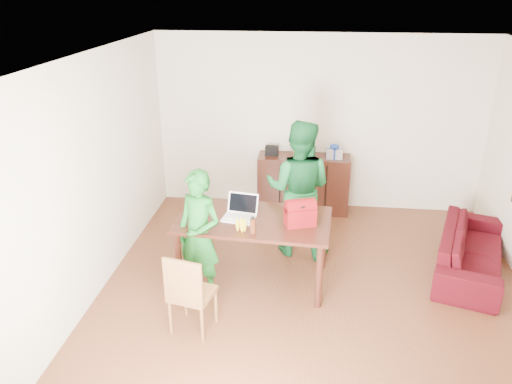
# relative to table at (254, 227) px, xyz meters

# --- Properties ---
(room) EXTENTS (5.20, 5.70, 2.90)m
(room) POSITION_rel_table_xyz_m (0.73, -0.29, 0.59)
(room) COLOR #452011
(room) RESTS_ON ground
(table) EXTENTS (1.83, 1.10, 0.83)m
(table) POSITION_rel_table_xyz_m (0.00, 0.00, 0.00)
(table) COLOR black
(table) RESTS_ON ground
(chair) EXTENTS (0.49, 0.48, 0.92)m
(chair) POSITION_rel_table_xyz_m (-0.52, -1.01, -0.45)
(chair) COLOR brown
(chair) RESTS_ON ground
(person_near) EXTENTS (0.66, 0.56, 1.52)m
(person_near) POSITION_rel_table_xyz_m (-0.58, -0.35, 0.04)
(person_near) COLOR #15621E
(person_near) RESTS_ON ground
(person_far) EXTENTS (0.98, 0.82, 1.81)m
(person_far) POSITION_rel_table_xyz_m (0.48, 0.77, 0.19)
(person_far) COLOR #145D2B
(person_far) RESTS_ON ground
(laptop) EXTENTS (0.40, 0.31, 0.26)m
(laptop) POSITION_rel_table_xyz_m (-0.17, -0.03, 0.15)
(laptop) COLOR white
(laptop) RESTS_ON table
(bananas) EXTENTS (0.19, 0.14, 0.06)m
(bananas) POSITION_rel_table_xyz_m (-0.10, -0.33, 0.14)
(bananas) COLOR gold
(bananas) RESTS_ON table
(bottle) EXTENTS (0.08, 0.08, 0.19)m
(bottle) POSITION_rel_table_xyz_m (0.03, -0.35, 0.20)
(bottle) COLOR #512312
(bottle) RESTS_ON table
(red_bag) EXTENTS (0.38, 0.29, 0.25)m
(red_bag) POSITION_rel_table_xyz_m (0.54, -0.09, 0.23)
(red_bag) COLOR maroon
(red_bag) RESTS_ON table
(sofa) EXTENTS (1.26, 1.99, 0.54)m
(sofa) POSITION_rel_table_xyz_m (2.67, 0.54, -0.45)
(sofa) COLOR #3F0815
(sofa) RESTS_ON ground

